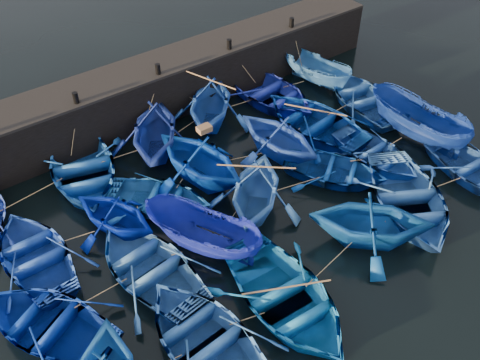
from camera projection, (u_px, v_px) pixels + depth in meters
ground at (289, 238)px, 20.64m from camera, size 120.00×120.00×0.00m
quay_wall at (152, 90)px, 26.08m from camera, size 26.00×2.50×2.50m
quay_top at (149, 67)px, 25.20m from camera, size 26.00×2.50×0.12m
bollard_1 at (76, 98)px, 22.71m from camera, size 0.24×0.24×0.50m
bollard_2 at (158, 69)px, 24.46m from camera, size 0.24×0.24×0.50m
bollard_3 at (229, 44)px, 26.20m from camera, size 0.24×0.24×0.50m
bollard_4 at (292, 22)px, 27.94m from camera, size 0.24×0.24×0.50m
boat_1 at (82, 169)px, 22.74m from camera, size 5.50×6.66×1.20m
boat_2 at (154, 130)px, 23.69m from camera, size 6.12×6.31×2.53m
boat_3 at (210, 102)px, 25.36m from camera, size 6.10×6.13×2.45m
boat_4 at (270, 93)px, 27.18m from camera, size 4.61×5.97×1.15m
boat_5 at (317, 71)px, 28.22m from camera, size 2.22×4.45×1.65m
boat_6 at (36, 255)px, 19.39m from camera, size 3.56×4.93×1.01m
boat_7 at (115, 214)px, 20.29m from camera, size 4.34×4.61×1.92m
boat_8 at (157, 199)px, 21.61m from camera, size 5.35×5.48×0.93m
boat_9 at (200, 158)px, 22.27m from camera, size 5.02×5.53×2.52m
boat_10 at (278, 135)px, 23.61m from camera, size 4.44×4.92×2.28m
boat_11 at (314, 121)px, 25.36m from camera, size 4.80×6.17×1.17m
boat_12 at (363, 97)px, 26.91m from camera, size 4.64×5.83×1.09m
boat_13 at (48, 322)px, 17.29m from camera, size 5.52×6.09×1.04m
boat_14 at (150, 267)px, 18.93m from camera, size 4.43×5.72×1.09m
boat_15 at (203, 235)px, 19.57m from camera, size 3.87×4.95×1.81m
boat_16 at (256, 189)px, 20.99m from camera, size 5.83×5.79×2.32m
boat_17 at (335, 171)px, 22.88m from camera, size 5.12×5.44×0.92m
boat_18 at (376, 154)px, 23.74m from camera, size 3.36×4.53×0.91m
boat_19 at (417, 123)px, 24.53m from camera, size 2.70×5.42×2.00m
boat_21 at (206, 339)px, 16.78m from camera, size 4.28×5.70×1.12m
boat_22 at (286, 298)px, 17.87m from camera, size 4.41×5.96×1.19m
boat_23 at (372, 220)px, 19.70m from camera, size 6.07×6.03×2.42m
boat_24 at (409, 200)px, 21.36m from camera, size 6.36×7.04×1.20m
boat_25 at (475, 170)px, 22.88m from camera, size 3.62×4.90×0.98m
wooden_crate at (204, 129)px, 21.47m from camera, size 0.57×0.39×0.24m
mooring_ropes at (210, 156)px, 22.94m from camera, size 17.77×11.92×2.10m
loose_oars at (266, 150)px, 21.78m from camera, size 9.82×12.46×1.33m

